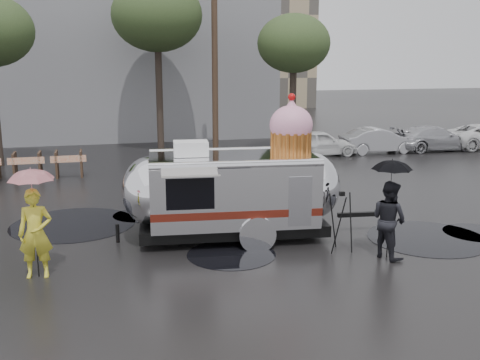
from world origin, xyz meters
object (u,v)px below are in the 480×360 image
object	(u,v)px
person_left	(36,234)
person_right	(389,220)
airstream_trailer	(236,187)
tripod	(341,216)

from	to	relation	value
person_left	person_right	xyz separation A→B (m)	(7.66, -0.73, -0.04)
airstream_trailer	person_right	bearing A→B (deg)	-31.11
person_right	tripod	xyz separation A→B (m)	(-0.88, 0.64, -0.04)
airstream_trailer	person_left	xyz separation A→B (m)	(-4.64, -1.55, -0.36)
person_left	person_right	size ratio (longest dim) A/B	1.05
airstream_trailer	tripod	size ratio (longest dim) A/B	4.69
person_left	tripod	bearing A→B (deg)	3.29
person_left	person_right	bearing A→B (deg)	-1.44
person_left	tripod	size ratio (longest dim) A/B	1.29
airstream_trailer	tripod	distance (m)	2.73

